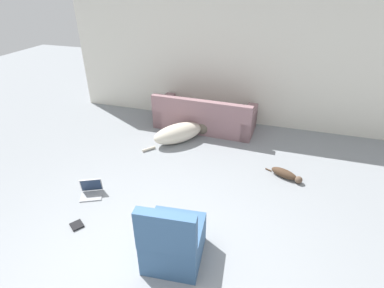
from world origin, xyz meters
The scene contains 8 objects.
ground_plane centered at (0.00, 0.00, 0.00)m, with size 20.00×20.00×0.00m, color gray.
wall_back centered at (0.00, 4.28, 1.37)m, with size 7.04×0.06×2.73m.
couch centered at (-0.33, 3.71, 0.25)m, with size 2.11×0.90×0.74m.
dog centered at (-0.60, 3.04, 0.18)m, with size 1.12×1.29×0.36m.
cat centered at (1.42, 2.34, 0.07)m, with size 0.61×0.35×0.14m.
laptop_open centered at (-1.36, 1.04, 0.08)m, with size 0.40×0.38×0.23m.
book_black centered at (-1.16, 0.40, 0.01)m, with size 0.22×0.21×0.02m.
side_chair centered at (0.24, 0.29, 0.29)m, with size 0.69×0.74×0.91m.
Camera 1 is at (1.15, -1.91, 2.88)m, focal length 28.00 mm.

